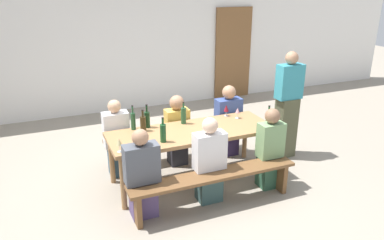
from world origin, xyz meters
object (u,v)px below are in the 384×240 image
(wine_bottle_0, at_px, (184,115))
(wine_bottle_2, at_px, (143,123))
(wine_bottle_3, at_px, (268,120))
(seated_guest_near_2, at_px, (270,150))
(wine_bottle_1, at_px, (147,119))
(wine_glass_1, at_px, (226,108))
(bench_near, at_px, (214,180))
(wooden_door, at_px, (233,54))
(seated_guest_near_0, at_px, (142,176))
(tasting_table, at_px, (192,135))
(seated_guest_far_2, at_px, (228,122))
(seated_guest_near_1, at_px, (209,162))
(wine_glass_2, at_px, (119,142))
(standing_host, at_px, (287,107))
(wine_glass_3, at_px, (208,120))
(wine_bottle_5, at_px, (163,133))
(seated_guest_far_1, at_px, (177,131))
(wine_bottle_4, at_px, (133,121))
(bench_far, at_px, (174,138))
(seated_guest_far_0, at_px, (117,140))
(wine_glass_0, at_px, (238,111))

(wine_bottle_0, height_order, wine_bottle_2, wine_bottle_0)
(wine_bottle_3, distance_m, seated_guest_near_2, 0.41)
(wine_bottle_1, xyz_separation_m, wine_glass_1, (1.22, -0.01, -0.00))
(bench_near, bearing_deg, wooden_door, 59.01)
(wine_bottle_1, xyz_separation_m, seated_guest_near_0, (-0.34, -0.90, -0.35))
(wine_bottle_0, bearing_deg, wine_bottle_1, 173.77)
(seated_guest_near_0, bearing_deg, seated_guest_near_2, -90.00)
(bench_near, xyz_separation_m, wine_bottle_0, (-0.01, 0.99, 0.51))
(tasting_table, height_order, seated_guest_far_2, seated_guest_far_2)
(seated_guest_near_1, xyz_separation_m, seated_guest_far_2, (0.85, 1.12, 0.02))
(wine_glass_2, distance_m, standing_host, 2.75)
(wine_glass_3, relative_size, seated_guest_near_1, 0.14)
(bench_near, xyz_separation_m, seated_guest_near_0, (-0.86, 0.15, 0.16))
(wine_bottle_2, xyz_separation_m, wine_bottle_3, (1.59, -0.57, 0.01))
(wine_bottle_5, distance_m, seated_guest_far_2, 1.57)
(tasting_table, relative_size, seated_guest_far_1, 2.07)
(tasting_table, bearing_deg, seated_guest_far_1, 90.90)
(seated_guest_far_2, bearing_deg, wine_glass_3, -48.60)
(bench_near, distance_m, seated_guest_far_1, 1.28)
(wine_bottle_4, height_order, wine_glass_3, wine_bottle_4)
(bench_far, relative_size, seated_guest_far_1, 1.98)
(wine_bottle_5, height_order, seated_guest_far_0, seated_guest_far_0)
(bench_near, distance_m, wine_bottle_5, 0.86)
(seated_guest_far_2, bearing_deg, standing_host, 64.39)
(wine_glass_2, bearing_deg, wine_glass_0, 14.52)
(bench_near, height_order, wine_bottle_2, wine_bottle_2)
(wine_bottle_2, height_order, standing_host, standing_host)
(seated_guest_far_1, distance_m, seated_guest_far_2, 0.86)
(standing_host, bearing_deg, bench_near, 27.72)
(wooden_door, distance_m, standing_host, 3.30)
(wine_glass_3, bearing_deg, seated_guest_near_1, -112.44)
(seated_guest_near_0, height_order, seated_guest_near_2, seated_guest_near_2)
(wine_bottle_3, bearing_deg, wine_bottle_1, 155.85)
(bench_far, distance_m, wine_bottle_1, 0.82)
(wine_bottle_3, height_order, wine_glass_1, wine_bottle_3)
(seated_guest_far_2, relative_size, standing_host, 0.68)
(wine_glass_1, relative_size, wine_glass_2, 0.96)
(wooden_door, distance_m, seated_guest_near_1, 4.66)
(wine_glass_0, bearing_deg, tasting_table, -167.13)
(wine_glass_1, bearing_deg, seated_guest_far_1, 162.41)
(wine_glass_0, bearing_deg, wine_bottle_4, 174.06)
(seated_guest_far_0, bearing_deg, seated_guest_near_0, 2.99)
(seated_guest_far_0, height_order, standing_host, standing_host)
(wine_glass_2, relative_size, seated_guest_near_1, 0.16)
(wine_bottle_1, bearing_deg, wine_glass_2, -129.41)
(wine_bottle_2, relative_size, wine_glass_2, 1.67)
(wine_bottle_2, distance_m, wine_glass_0, 1.41)
(wine_glass_0, bearing_deg, wine_bottle_5, -162.89)
(wine_glass_1, bearing_deg, wine_bottle_1, 179.73)
(wine_glass_1, distance_m, seated_guest_near_0, 1.82)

